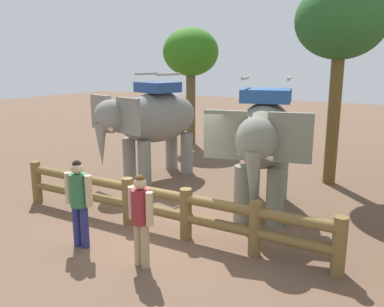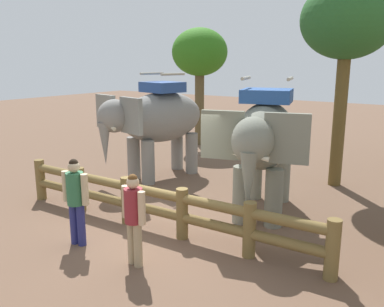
{
  "view_description": "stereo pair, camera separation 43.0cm",
  "coord_description": "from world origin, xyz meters",
  "px_view_note": "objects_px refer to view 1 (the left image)",
  "views": [
    {
      "loc": [
        4.87,
        -6.46,
        3.52
      ],
      "look_at": [
        0.0,
        1.44,
        1.4
      ],
      "focal_mm": 38.04,
      "sensor_mm": 36.0,
      "label": 1
    },
    {
      "loc": [
        5.23,
        -6.23,
        3.52
      ],
      "look_at": [
        0.0,
        1.44,
        1.4
      ],
      "focal_mm": 38.04,
      "sensor_mm": 36.0,
      "label": 2
    }
  ],
  "objects_px": {
    "elephant_near_left": "(152,120)",
    "tree_far_right": "(341,24)",
    "log_fence": "(156,204)",
    "tree_far_left": "(191,54)",
    "elephant_center": "(264,139)",
    "tourist_woman_in_black": "(79,198)",
    "tourist_man_in_blue": "(141,214)"
  },
  "relations": [
    {
      "from": "log_fence",
      "to": "tree_far_right",
      "type": "height_order",
      "value": "tree_far_right"
    },
    {
      "from": "elephant_near_left",
      "to": "tree_far_right",
      "type": "relative_size",
      "value": 0.67
    },
    {
      "from": "log_fence",
      "to": "tree_far_right",
      "type": "distance_m",
      "value": 7.1
    },
    {
      "from": "tree_far_left",
      "to": "tree_far_right",
      "type": "relative_size",
      "value": 0.86
    },
    {
      "from": "log_fence",
      "to": "elephant_near_left",
      "type": "bearing_deg",
      "value": 127.77
    },
    {
      "from": "tree_far_right",
      "to": "tree_far_left",
      "type": "bearing_deg",
      "value": 157.1
    },
    {
      "from": "elephant_near_left",
      "to": "tree_far_right",
      "type": "distance_m",
      "value": 5.93
    },
    {
      "from": "log_fence",
      "to": "tree_far_right",
      "type": "xyz_separation_m",
      "value": [
        2.27,
        5.48,
        3.9
      ]
    },
    {
      "from": "tourist_woman_in_black",
      "to": "tourist_man_in_blue",
      "type": "xyz_separation_m",
      "value": [
        1.48,
        0.01,
        -0.04
      ]
    },
    {
      "from": "tourist_woman_in_black",
      "to": "tree_far_left",
      "type": "height_order",
      "value": "tree_far_left"
    },
    {
      "from": "tree_far_left",
      "to": "tree_far_right",
      "type": "height_order",
      "value": "tree_far_right"
    },
    {
      "from": "log_fence",
      "to": "elephant_near_left",
      "type": "relative_size",
      "value": 2.01
    },
    {
      "from": "elephant_center",
      "to": "tree_far_left",
      "type": "bearing_deg",
      "value": 133.23
    },
    {
      "from": "tree_far_left",
      "to": "elephant_near_left",
      "type": "bearing_deg",
      "value": -70.78
    },
    {
      "from": "elephant_near_left",
      "to": "tourist_man_in_blue",
      "type": "xyz_separation_m",
      "value": [
        3.18,
        -4.55,
        -0.83
      ]
    },
    {
      "from": "elephant_center",
      "to": "tourist_woman_in_black",
      "type": "bearing_deg",
      "value": -123.12
    },
    {
      "from": "elephant_center",
      "to": "tourist_woman_in_black",
      "type": "xyz_separation_m",
      "value": [
        -2.28,
        -3.49,
        -0.79
      ]
    },
    {
      "from": "log_fence",
      "to": "tree_far_right",
      "type": "relative_size",
      "value": 1.35
    },
    {
      "from": "tree_far_left",
      "to": "elephant_center",
      "type": "bearing_deg",
      "value": -46.77
    },
    {
      "from": "tourist_woman_in_black",
      "to": "tree_far_right",
      "type": "bearing_deg",
      "value": 65.96
    },
    {
      "from": "elephant_center",
      "to": "tourist_woman_in_black",
      "type": "distance_m",
      "value": 4.24
    },
    {
      "from": "elephant_near_left",
      "to": "tree_far_left",
      "type": "height_order",
      "value": "tree_far_left"
    },
    {
      "from": "tourist_man_in_blue",
      "to": "tree_far_right",
      "type": "relative_size",
      "value": 0.29
    },
    {
      "from": "log_fence",
      "to": "tree_far_left",
      "type": "distance_m",
      "value": 9.79
    },
    {
      "from": "log_fence",
      "to": "tourist_woman_in_black",
      "type": "relative_size",
      "value": 4.42
    },
    {
      "from": "tourist_man_in_blue",
      "to": "tree_far_left",
      "type": "height_order",
      "value": "tree_far_left"
    },
    {
      "from": "log_fence",
      "to": "tree_far_left",
      "type": "height_order",
      "value": "tree_far_left"
    },
    {
      "from": "tourist_man_in_blue",
      "to": "tree_far_left",
      "type": "xyz_separation_m",
      "value": [
        -4.93,
        9.58,
        2.81
      ]
    },
    {
      "from": "log_fence",
      "to": "elephant_near_left",
      "type": "xyz_separation_m",
      "value": [
        -2.48,
        3.21,
        1.18
      ]
    },
    {
      "from": "elephant_near_left",
      "to": "tree_far_right",
      "type": "xyz_separation_m",
      "value": [
        4.75,
        2.28,
        2.72
      ]
    },
    {
      "from": "tourist_woman_in_black",
      "to": "log_fence",
      "type": "bearing_deg",
      "value": 59.93
    },
    {
      "from": "tourist_man_in_blue",
      "to": "tree_far_right",
      "type": "xyz_separation_m",
      "value": [
        1.57,
        6.83,
        3.54
      ]
    }
  ]
}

